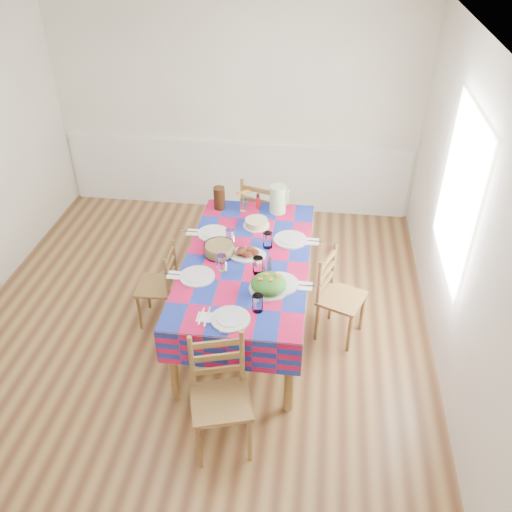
{
  "coord_description": "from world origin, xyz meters",
  "views": [
    {
      "loc": [
        1.08,
        -3.85,
        3.6
      ],
      "look_at": [
        0.57,
        0.07,
        0.88
      ],
      "focal_mm": 38.0,
      "sensor_mm": 36.0,
      "label": 1
    }
  ],
  "objects": [
    {
      "name": "green_pitcher",
      "position": [
        0.68,
        0.99,
        0.96
      ],
      "size": [
        0.17,
        0.17,
        0.29
      ],
      "primitive_type": "cylinder",
      "color": "#AFD999",
      "rests_on": "dining_table"
    },
    {
      "name": "setting_near_head",
      "position": [
        0.54,
        -0.68,
        0.85
      ],
      "size": [
        0.5,
        0.34,
        0.15
      ],
      "color": "silver",
      "rests_on": "dining_table"
    },
    {
      "name": "cake",
      "position": [
        0.5,
        0.67,
        0.85
      ],
      "size": [
        0.26,
        0.26,
        0.07
      ],
      "color": "silver",
      "rests_on": "dining_table"
    },
    {
      "name": "name_card",
      "position": [
        0.46,
        -0.88,
        0.83
      ],
      "size": [
        0.09,
        0.03,
        0.02
      ],
      "primitive_type": "cube",
      "color": "silver",
      "rests_on": "dining_table"
    },
    {
      "name": "salad_platter",
      "position": [
        0.73,
        -0.31,
        0.87
      ],
      "size": [
        0.33,
        0.33,
        0.14
      ],
      "color": "silver",
      "rests_on": "dining_table"
    },
    {
      "name": "room",
      "position": [
        0.0,
        0.0,
        1.35
      ],
      "size": [
        4.58,
        5.08,
        2.78
      ],
      "color": "brown",
      "rests_on": "ground"
    },
    {
      "name": "setting_left_near",
      "position": [
        0.16,
        -0.17,
        0.85
      ],
      "size": [
        0.56,
        0.33,
        0.15
      ],
      "rotation": [
        0.0,
        0.0,
        1.57
      ],
      "color": "silver",
      "rests_on": "dining_table"
    },
    {
      "name": "chair_right",
      "position": [
        1.33,
        0.13,
        0.44
      ],
      "size": [
        0.5,
        0.51,
        0.9
      ],
      "rotation": [
        0.0,
        0.0,
        1.19
      ],
      "color": "brown",
      "rests_on": "room"
    },
    {
      "name": "wainscot",
      "position": [
        0.0,
        2.48,
        0.49
      ],
      "size": [
        4.41,
        0.06,
        0.92
      ],
      "color": "white",
      "rests_on": "room"
    },
    {
      "name": "chair_near",
      "position": [
        0.47,
        -1.21,
        0.48
      ],
      "size": [
        0.53,
        0.52,
        0.98
      ],
      "rotation": [
        0.0,
        0.0,
        0.28
      ],
      "color": "brown",
      "rests_on": "room"
    },
    {
      "name": "chair_far",
      "position": [
        0.47,
        1.44,
        0.48
      ],
      "size": [
        0.53,
        0.52,
        0.98
      ],
      "rotation": [
        0.0,
        0.0,
        2.84
      ],
      "color": "brown",
      "rests_on": "room"
    },
    {
      "name": "setting_left_far",
      "position": [
        0.17,
        0.43,
        0.85
      ],
      "size": [
        0.55,
        0.33,
        0.15
      ],
      "rotation": [
        0.0,
        0.0,
        1.57
      ],
      "color": "silver",
      "rests_on": "dining_table"
    },
    {
      "name": "hot_sauce",
      "position": [
        0.47,
        1.03,
        0.9
      ],
      "size": [
        0.04,
        0.04,
        0.17
      ],
      "primitive_type": "cylinder",
      "color": "red",
      "rests_on": "dining_table"
    },
    {
      "name": "pasta_bowl",
      "position": [
        0.23,
        0.15,
        0.87
      ],
      "size": [
        0.28,
        0.28,
        0.1
      ],
      "color": "white",
      "rests_on": "dining_table"
    },
    {
      "name": "setting_right_near",
      "position": [
        0.75,
        -0.18,
        0.85
      ],
      "size": [
        0.61,
        0.35,
        0.16
      ],
      "rotation": [
        0.0,
        0.0,
        -1.57
      ],
      "color": "silver",
      "rests_on": "dining_table"
    },
    {
      "name": "serving_utensils",
      "position": [
        0.69,
        -0.02,
        0.82
      ],
      "size": [
        0.15,
        0.34,
        0.01
      ],
      "color": "black",
      "rests_on": "dining_table"
    },
    {
      "name": "dining_table",
      "position": [
        0.49,
        0.11,
        0.72
      ],
      "size": [
        1.13,
        2.1,
        0.82
      ],
      "color": "brown",
      "rests_on": "room"
    },
    {
      "name": "chair_left",
      "position": [
        -0.36,
        0.11,
        0.42
      ],
      "size": [
        0.37,
        0.39,
        0.85
      ],
      "rotation": [
        0.0,
        0.0,
        -1.53
      ],
      "color": "brown",
      "rests_on": "room"
    },
    {
      "name": "flower_vase",
      "position": [
        0.33,
        0.97,
        0.91
      ],
      "size": [
        0.15,
        0.12,
        0.24
      ],
      "color": "white",
      "rests_on": "dining_table"
    },
    {
      "name": "tea_pitcher",
      "position": [
        0.08,
        0.98,
        0.93
      ],
      "size": [
        0.12,
        0.12,
        0.24
      ],
      "primitive_type": "cylinder",
      "color": "black",
      "rests_on": "dining_table"
    },
    {
      "name": "window_right",
      "position": [
        2.23,
        0.3,
        1.5
      ],
      "size": [
        0.0,
        1.4,
        1.4
      ],
      "primitive_type": "plane",
      "rotation": [
        0.0,
        -1.57,
        0.0
      ],
      "color": "white",
      "rests_on": "room"
    },
    {
      "name": "setting_right_far",
      "position": [
        0.79,
        0.41,
        0.85
      ],
      "size": [
        0.6,
        0.35,
        0.15
      ],
      "rotation": [
        0.0,
        0.0,
        -1.57
      ],
      "color": "silver",
      "rests_on": "dining_table"
    },
    {
      "name": "meat_platter",
      "position": [
        0.48,
        0.16,
        0.84
      ],
      "size": [
        0.35,
        0.25,
        0.07
      ],
      "color": "silver",
      "rests_on": "dining_table"
    }
  ]
}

